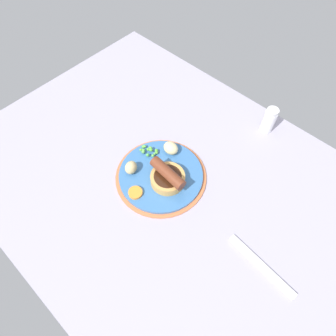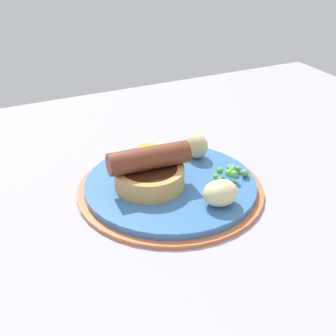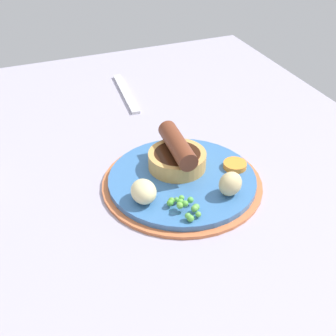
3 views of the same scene
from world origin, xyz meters
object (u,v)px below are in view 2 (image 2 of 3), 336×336
Objects in this scene: potato_chunk_0 at (220,193)px; potato_chunk_1 at (196,146)px; dinner_plate at (170,187)px; pea_pile at (231,173)px; sausage_pudding at (149,171)px; carrot_slice_1 at (149,151)px.

potato_chunk_1 is (3.17, 11.85, 0.22)cm from potato_chunk_0.
dinner_plate is 8.24cm from potato_chunk_1.
dinner_plate is 4.73× the size of pea_pile.
pea_pile is 7.62cm from potato_chunk_1.
potato_chunk_1 is (6.27, 4.67, 2.62)cm from dinner_plate.
dinner_plate is 2.30× the size of sausage_pudding.
sausage_pudding reaches higher than dinner_plate.
pea_pile is 1.17× the size of potato_chunk_0.
sausage_pudding is 9.58cm from potato_chunk_0.
dinner_plate is at bearing -94.56° from carrot_slice_1.
sausage_pudding reaches higher than carrot_slice_1.
potato_chunk_0 is (-4.27, -4.36, 0.65)cm from pea_pile.
pea_pile reaches higher than carrot_slice_1.
potato_chunk_0 is 1.21× the size of carrot_slice_1.
pea_pile is 1.42× the size of carrot_slice_1.
potato_chunk_1 is at bearing -34.96° from carrot_slice_1.
potato_chunk_0 is at bearing -66.71° from dinner_plate.
sausage_pudding is at bearing 172.81° from dinner_plate.
carrot_slice_1 is (-5.58, 3.90, -1.36)cm from potato_chunk_1.
dinner_plate is 6.75× the size of potato_chunk_1.
sausage_pudding is at bearing -154.55° from potato_chunk_1.
pea_pile is at bearing 166.83° from sausage_pudding.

